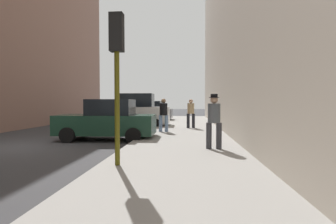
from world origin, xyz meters
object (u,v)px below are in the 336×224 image
pedestrian_in_jeans (164,113)px  parked_dark_green_sedan (108,121)px  fire_hydrant (150,128)px  pedestrian_with_beanie (214,118)px  pedestrian_in_tan_coat (191,112)px  traffic_light (117,56)px  parked_white_van (135,112)px  parked_gray_coupe (149,112)px

pedestrian_in_jeans → parked_dark_green_sedan: bearing=-136.3°
fire_hydrant → pedestrian_in_jeans: bearing=73.9°
pedestrian_in_jeans → pedestrian_with_beanie: bearing=-66.6°
pedestrian_in_jeans → pedestrian_in_tan_coat: bearing=56.1°
parked_dark_green_sedan → pedestrian_with_beanie: size_ratio=2.38×
traffic_light → pedestrian_in_jeans: bearing=86.8°
pedestrian_in_jeans → fire_hydrant: bearing=-106.1°
pedestrian_in_jeans → pedestrian_with_beanie: (2.11, -4.88, 0.03)m
pedestrian_in_jeans → pedestrian_with_beanie: size_ratio=0.96×
traffic_light → pedestrian_in_tan_coat: traffic_light is taller
fire_hydrant → traffic_light: traffic_light is taller
parked_dark_green_sedan → parked_white_van: bearing=90.0°
parked_white_van → fire_hydrant: 5.77m
fire_hydrant → pedestrian_in_tan_coat: size_ratio=0.41×
parked_dark_green_sedan → fire_hydrant: (1.80, 0.58, -0.35)m
parked_dark_green_sedan → pedestrian_in_jeans: pedestrian_in_jeans is taller
fire_hydrant → parked_white_van: bearing=108.3°
parked_white_van → parked_dark_green_sedan: bearing=-90.0°
fire_hydrant → traffic_light: size_ratio=0.20×
parked_gray_coupe → pedestrian_in_jeans: pedestrian_in_jeans is taller
traffic_light → pedestrian_with_beanie: traffic_light is taller
parked_gray_coupe → pedestrian_in_jeans: 10.08m
traffic_light → pedestrian_with_beanie: bearing=43.8°
pedestrian_in_jeans → parked_white_van: bearing=120.2°
pedestrian_with_beanie → parked_white_van: bearing=116.5°
traffic_light → pedestrian_in_jeans: traffic_light is taller
parked_dark_green_sedan → parked_gray_coupe: size_ratio=0.99×
parked_white_van → parked_gray_coupe: (0.00, 5.94, -0.18)m
parked_dark_green_sedan → pedestrian_with_beanie: (4.37, -2.72, 0.29)m
parked_dark_green_sedan → pedestrian_in_tan_coat: bearing=49.3°
parked_dark_green_sedan → pedestrian_in_jeans: (2.26, 2.16, 0.26)m
pedestrian_in_tan_coat → pedestrian_with_beanie: (0.69, -6.99, 0.03)m
parked_white_van → parked_gray_coupe: bearing=90.0°
parked_white_van → pedestrian_in_tan_coat: (3.68, -1.76, 0.07)m
parked_gray_coupe → pedestrian_in_tan_coat: 8.54m
parked_dark_green_sedan → pedestrian_with_beanie: pedestrian_with_beanie is taller
parked_dark_green_sedan → parked_white_van: parked_white_van is taller
parked_gray_coupe → pedestrian_in_jeans: bearing=-77.0°
pedestrian_with_beanie → parked_dark_green_sedan: bearing=148.1°
fire_hydrant → parked_gray_coupe: bearing=99.0°
pedestrian_in_jeans → traffic_light: bearing=-93.2°
parked_white_van → parked_gray_coupe: parked_white_van is taller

